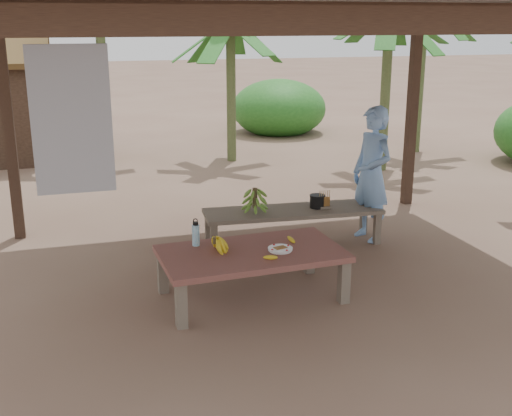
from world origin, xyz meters
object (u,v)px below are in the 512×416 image
object	(u,v)px
ripe_banana_bunch	(215,244)
plate	(280,249)
cooking_pot	(317,202)
woman	(372,174)
work_table	(252,257)
water_flask	(196,234)
bench	(293,214)

from	to	relation	value
ripe_banana_bunch	plate	world-z (taller)	ripe_banana_bunch
plate	ripe_banana_bunch	bearing A→B (deg)	164.42
plate	cooking_pot	xyz separation A→B (m)	(0.99, 1.48, 0.01)
woman	work_table	bearing A→B (deg)	-69.64
plate	water_flask	world-z (taller)	water_flask
ripe_banana_bunch	plate	bearing A→B (deg)	-15.58
ripe_banana_bunch	cooking_pot	xyz separation A→B (m)	(1.62, 1.30, -0.05)
ripe_banana_bunch	bench	bearing A→B (deg)	45.22
work_table	water_flask	xyz separation A→B (m)	(-0.50, 0.32, 0.19)
bench	woman	size ratio (longest dim) A/B	1.32
bench	cooking_pot	distance (m)	0.34
work_table	ripe_banana_bunch	size ratio (longest dim) A/B	7.01
bench	ripe_banana_bunch	size ratio (longest dim) A/B	8.51
work_table	ripe_banana_bunch	distance (m)	0.39
ripe_banana_bunch	plate	distance (m)	0.65
bench	plate	world-z (taller)	plate
cooking_pot	woman	xyz separation A→B (m)	(0.70, -0.08, 0.32)
water_flask	ripe_banana_bunch	bearing A→B (deg)	-58.02
bench	ripe_banana_bunch	bearing A→B (deg)	-130.36
bench	plate	distance (m)	1.64
bench	water_flask	size ratio (longest dim) A/B	7.77
plate	water_flask	size ratio (longest dim) A/B	0.86
water_flask	cooking_pot	size ratio (longest dim) A/B	1.56
woman	water_flask	bearing A→B (deg)	-81.38
ripe_banana_bunch	work_table	bearing A→B (deg)	-14.44
work_table	woman	distance (m)	2.40
work_table	plate	bearing A→B (deg)	-19.63
bench	water_flask	xyz separation A→B (m)	(-1.45, -1.09, 0.23)
water_flask	cooking_pot	xyz separation A→B (m)	(1.76, 1.08, -0.09)
bench	water_flask	world-z (taller)	water_flask
woman	ripe_banana_bunch	bearing A→B (deg)	-75.64
bench	woman	distance (m)	1.11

